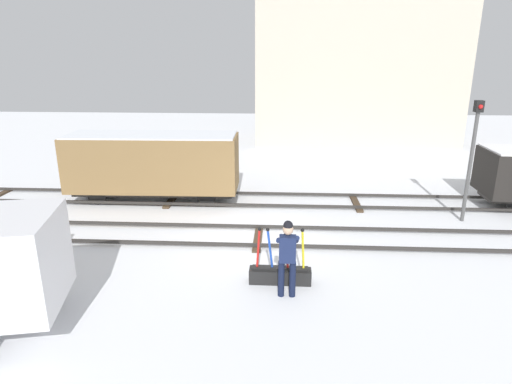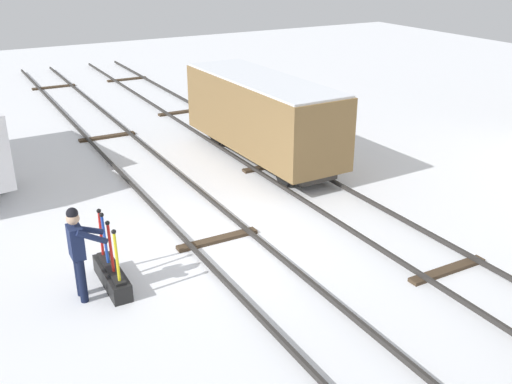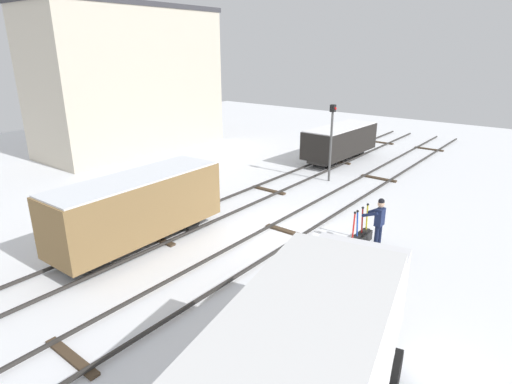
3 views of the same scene
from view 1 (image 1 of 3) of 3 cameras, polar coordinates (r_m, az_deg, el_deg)
The scene contains 8 objects.
ground_plane at distance 13.44m, azimuth 0.25°, elevation -6.18°, with size 60.00×60.00×0.00m, color white.
track_main_line at distance 13.39m, azimuth 0.25°, elevation -5.75°, with size 44.00×1.94×0.18m.
track_siding_near at distance 16.69m, azimuth 0.90°, elevation -1.01°, with size 44.00×1.94×0.18m.
switch_lever_frame at distance 10.95m, azimuth 3.15°, elevation -10.52°, with size 1.52×0.37×1.45m.
rail_worker at distance 10.06m, azimuth 4.11°, elevation -7.96°, with size 0.53×0.69×1.88m.
signal_post at distance 15.81m, azimuth 26.35°, elevation 4.94°, with size 0.24×0.32×4.02m.
apartment_building at distance 29.10m, azimuth 12.85°, elevation 15.66°, with size 12.52×5.46×9.39m.
freight_car_far_end at distance 16.99m, azimuth -13.25°, elevation 3.65°, with size 6.39×2.11×2.58m.
Camera 1 is at (0.65, -12.30, 5.38)m, focal length 30.72 mm.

